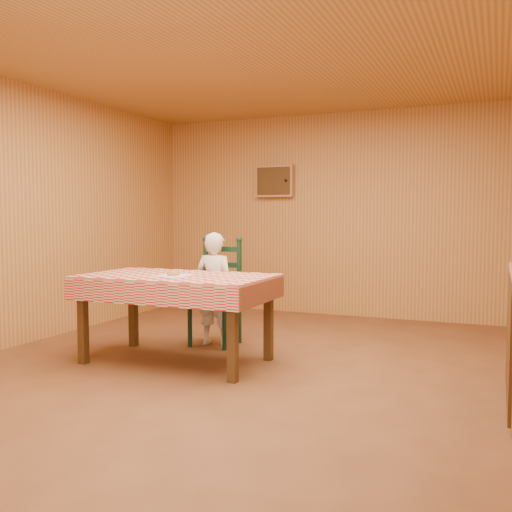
# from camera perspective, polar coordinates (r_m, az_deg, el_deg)

# --- Properties ---
(ground) EXTENTS (6.00, 6.00, 0.00)m
(ground) POSITION_cam_1_polar(r_m,az_deg,el_deg) (4.75, -0.97, -11.66)
(ground) COLOR brown
(ground) RESTS_ON ground
(cabin_walls) EXTENTS (5.10, 6.05, 2.65)m
(cabin_walls) POSITION_cam_1_polar(r_m,az_deg,el_deg) (5.10, 1.46, 10.11)
(cabin_walls) COLOR #C58947
(cabin_walls) RESTS_ON ground
(dining_table) EXTENTS (1.66, 0.96, 0.77)m
(dining_table) POSITION_cam_1_polar(r_m,az_deg,el_deg) (5.03, -7.96, -2.83)
(dining_table) COLOR #492F13
(dining_table) RESTS_ON ground
(ladder_chair) EXTENTS (0.44, 0.40, 1.08)m
(ladder_chair) POSITION_cam_1_polar(r_m,az_deg,el_deg) (5.74, -3.88, -3.81)
(ladder_chair) COLOR black
(ladder_chair) RESTS_ON ground
(seated_child) EXTENTS (0.41, 0.27, 1.12)m
(seated_child) POSITION_cam_1_polar(r_m,az_deg,el_deg) (5.68, -4.14, -3.29)
(seated_child) COLOR white
(seated_child) RESTS_ON ground
(napkin) EXTENTS (0.27, 0.27, 0.00)m
(napkin) POSITION_cam_1_polar(r_m,az_deg,el_deg) (4.98, -8.27, -1.93)
(napkin) COLOR white
(napkin) RESTS_ON dining_table
(donut) EXTENTS (0.15, 0.15, 0.04)m
(donut) POSITION_cam_1_polar(r_m,az_deg,el_deg) (4.98, -8.27, -1.69)
(donut) COLOR #C38446
(donut) RESTS_ON napkin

